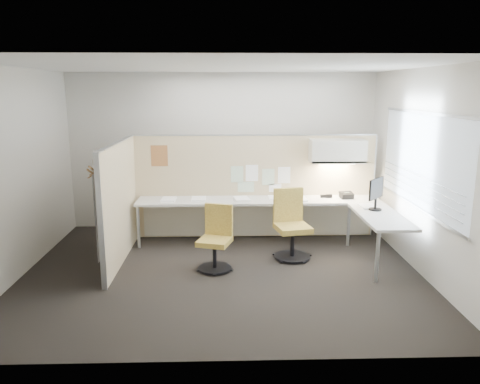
{
  "coord_description": "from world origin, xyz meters",
  "views": [
    {
      "loc": [
        0.06,
        -6.22,
        2.51
      ],
      "look_at": [
        0.28,
        0.8,
        0.96
      ],
      "focal_mm": 35.0,
      "sensor_mm": 36.0,
      "label": 1
    }
  ],
  "objects_px": {
    "phone": "(346,195)",
    "chair_right": "(291,227)",
    "desk": "(280,209)",
    "chair_left": "(216,240)",
    "monitor": "(376,192)"
  },
  "relations": [
    {
      "from": "chair_right",
      "to": "phone",
      "type": "bearing_deg",
      "value": 25.6
    },
    {
      "from": "desk",
      "to": "chair_left",
      "type": "distance_m",
      "value": 1.46
    },
    {
      "from": "monitor",
      "to": "chair_left",
      "type": "bearing_deg",
      "value": 140.59
    },
    {
      "from": "chair_left",
      "to": "chair_right",
      "type": "bearing_deg",
      "value": 38.72
    },
    {
      "from": "phone",
      "to": "chair_right",
      "type": "bearing_deg",
      "value": -147.77
    },
    {
      "from": "chair_left",
      "to": "phone",
      "type": "distance_m",
      "value": 2.49
    },
    {
      "from": "desk",
      "to": "phone",
      "type": "height_order",
      "value": "phone"
    },
    {
      "from": "chair_left",
      "to": "monitor",
      "type": "bearing_deg",
      "value": 27.78
    },
    {
      "from": "chair_left",
      "to": "phone",
      "type": "bearing_deg",
      "value": 47.11
    },
    {
      "from": "chair_left",
      "to": "chair_right",
      "type": "xyz_separation_m",
      "value": [
        1.13,
        0.43,
        0.06
      ]
    },
    {
      "from": "desk",
      "to": "monitor",
      "type": "xyz_separation_m",
      "value": [
        1.37,
        -0.61,
        0.41
      ]
    },
    {
      "from": "desk",
      "to": "chair_right",
      "type": "bearing_deg",
      "value": -79.69
    },
    {
      "from": "desk",
      "to": "phone",
      "type": "relative_size",
      "value": 17.92
    },
    {
      "from": "desk",
      "to": "monitor",
      "type": "distance_m",
      "value": 1.55
    },
    {
      "from": "chair_right",
      "to": "phone",
      "type": "xyz_separation_m",
      "value": [
        1.02,
        0.78,
        0.3
      ]
    }
  ]
}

